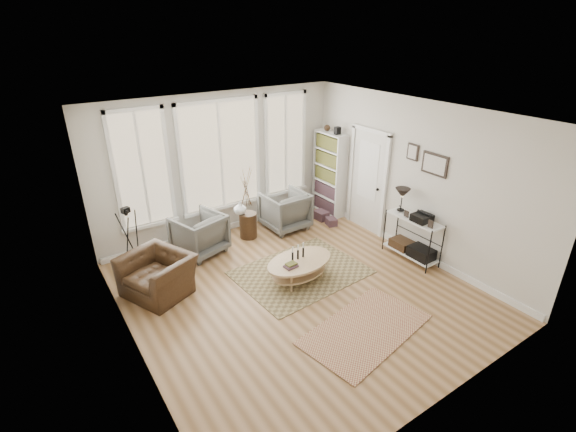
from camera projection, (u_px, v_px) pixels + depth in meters
room at (299, 213)px, 6.38m from camera, size 5.50×5.54×2.90m
bay_window at (221, 158)px, 8.32m from camera, size 4.14×0.12×2.24m
door at (368, 179)px, 8.64m from camera, size 0.09×1.06×2.22m
bookcase at (330, 174)px, 9.46m from camera, size 0.31×0.85×2.06m
low_shelf at (412, 234)px, 7.72m from camera, size 0.38×1.08×1.30m
wall_art at (429, 161)px, 7.26m from camera, size 0.04×0.88×0.44m
rug_main at (301, 272)px, 7.46m from camera, size 2.29×1.78×0.01m
rug_runner at (365, 329)px, 6.07m from camera, size 2.10×1.42×0.01m
coffee_table at (299, 265)px, 7.12m from camera, size 1.32×0.91×0.57m
armchair_left at (199, 234)px, 7.97m from camera, size 1.06×1.08×0.80m
armchair_right at (285, 210)px, 8.95m from camera, size 0.89×0.91×0.82m
side_table at (247, 205)px, 8.41m from camera, size 0.36×0.36×1.50m
vase at (240, 208)px, 8.42m from camera, size 0.27×0.27×0.27m
accent_chair at (158, 275)px, 6.79m from camera, size 1.32×1.25×0.68m
tripod_camera at (132, 245)px, 7.14m from camera, size 0.46×0.46×1.31m
book_stack_near at (321, 215)px, 9.45m from camera, size 0.26×0.32×0.20m
book_stack_far at (331, 222)px, 9.19m from camera, size 0.25×0.29×0.16m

